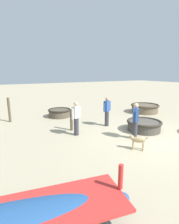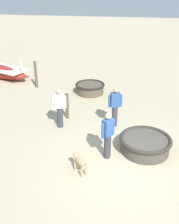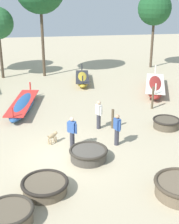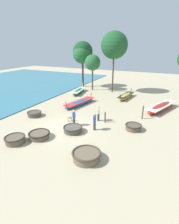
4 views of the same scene
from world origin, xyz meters
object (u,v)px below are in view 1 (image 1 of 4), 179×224
(coracle_far_right, at_px, (144,125))
(fisherman_standing_left, at_px, (107,111))
(dog, at_px, (137,140))
(mooring_post_mid_beach, at_px, (9,110))
(fisherman_with_hat, at_px, (76,118))
(coracle_front_right, at_px, (60,113))
(fisherman_standing_right, at_px, (135,120))
(mooring_post_shoreline, at_px, (71,120))
(coracle_weathered, at_px, (145,108))

(coracle_far_right, relative_size, fisherman_standing_left, 1.08)
(dog, bearing_deg, mooring_post_mid_beach, 30.34)
(fisherman_with_hat, bearing_deg, fisherman_standing_left, -76.74)
(fisherman_with_hat, relative_size, dog, 2.88)
(coracle_front_right, relative_size, fisherman_with_hat, 0.94)
(fisherman_standing_left, relative_size, dog, 2.88)
(fisherman_standing_right, height_order, mooring_post_shoreline, fisherman_standing_right)
(coracle_front_right, bearing_deg, fisherman_standing_left, -153.94)
(fisherman_with_hat, relative_size, fisherman_standing_left, 1.00)
(fisherman_standing_left, xyz_separation_m, mooring_post_shoreline, (0.26, 1.95, -0.30))
(coracle_far_right, distance_m, dog, 2.37)
(fisherman_standing_left, bearing_deg, coracle_weathered, -72.89)
(fisherman_standing_left, height_order, dog, fisherman_standing_left)
(coracle_weathered, height_order, mooring_post_mid_beach, mooring_post_mid_beach)
(mooring_post_mid_beach, height_order, mooring_post_shoreline, mooring_post_mid_beach)
(dog, xyz_separation_m, mooring_post_mid_beach, (6.41, 3.75, 0.34))
(fisherman_standing_left, bearing_deg, mooring_post_shoreline, 82.29)
(coracle_far_right, xyz_separation_m, coracle_front_right, (4.70, 2.69, -0.00))
(dog, bearing_deg, mooring_post_shoreline, 20.69)
(fisherman_with_hat, distance_m, mooring_post_shoreline, 0.81)
(fisherman_standing_right, distance_m, dog, 1.21)
(coracle_weathered, relative_size, fisherman_standing_left, 1.25)
(coracle_front_right, height_order, mooring_post_mid_beach, mooring_post_mid_beach)
(coracle_weathered, xyz_separation_m, fisherman_standing_right, (-3.43, 4.25, 0.51))
(fisherman_with_hat, relative_size, mooring_post_mid_beach, 1.10)
(fisherman_standing_right, bearing_deg, coracle_far_right, -64.04)
(coracle_weathered, relative_size, mooring_post_mid_beach, 1.38)
(coracle_far_right, distance_m, fisherman_standing_right, 1.42)
(coracle_weathered, bearing_deg, dog, 130.96)
(fisherman_with_hat, xyz_separation_m, dog, (-2.52, -1.32, -0.46))
(coracle_weathered, distance_m, mooring_post_mid_beach, 8.97)
(coracle_front_right, xyz_separation_m, mooring_post_mid_beach, (0.28, 2.93, 0.44))
(coracle_front_right, relative_size, mooring_post_shoreline, 1.37)
(coracle_weathered, bearing_deg, mooring_post_shoreline, 99.55)
(fisherman_with_hat, bearing_deg, coracle_front_right, -7.85)
(coracle_front_right, relative_size, fisherman_standing_left, 0.94)
(fisherman_standing_left, distance_m, dog, 3.12)
(fisherman_with_hat, distance_m, fisherman_standing_left, 2.09)
(coracle_far_right, bearing_deg, fisherman_standing_left, 36.67)
(fisherman_with_hat, height_order, mooring_post_shoreline, fisherman_with_hat)
(fisherman_standing_left, distance_m, mooring_post_shoreline, 1.99)
(coracle_weathered, xyz_separation_m, dog, (-4.30, 4.96, 0.05))
(fisherman_standing_right, bearing_deg, mooring_post_shoreline, 38.92)
(fisherman_standing_right, xyz_separation_m, dog, (-0.87, 0.70, -0.46))
(coracle_front_right, height_order, fisherman_standing_right, fisherman_standing_right)
(fisherman_with_hat, distance_m, dog, 2.88)
(fisherman_standing_right, bearing_deg, mooring_post_mid_beach, 38.76)
(coracle_far_right, height_order, fisherman_with_hat, fisherman_with_hat)
(coracle_front_right, xyz_separation_m, dog, (-6.14, -0.82, 0.10))
(fisherman_standing_left, bearing_deg, dog, 166.55)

